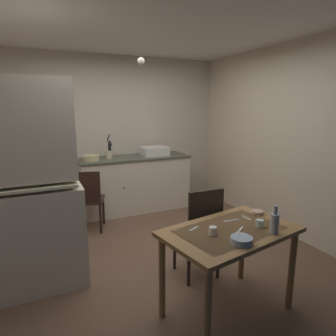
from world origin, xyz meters
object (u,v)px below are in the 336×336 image
hand_pump (110,148)px  chair_far_side (200,232)px  hutch_cabinet (27,195)px  dining_table (230,242)px  chair_by_counter (88,199)px  serving_bowl_wide (257,212)px  teacup_cream (260,223)px  glass_bottle (275,223)px  sink_basin (154,151)px  mixing_bowl_counter (91,158)px

hand_pump → chair_far_side: (0.36, -2.30, -0.59)m
hutch_cabinet → dining_table: hutch_cabinet is taller
hutch_cabinet → chair_by_counter: hutch_cabinet is taller
serving_bowl_wide → teacup_cream: 0.30m
dining_table → glass_bottle: glass_bottle is taller
sink_basin → mixing_bowl_counter: bearing=-177.4°
chair_by_counter → hutch_cabinet: bearing=-123.6°
hand_pump → glass_bottle: 3.13m
hutch_cabinet → hand_pump: bearing=55.3°
mixing_bowl_counter → glass_bottle: (0.91, -2.97, -0.11)m
hand_pump → chair_by_counter: (-0.48, -0.65, -0.61)m
chair_by_counter → serving_bowl_wide: 2.40m
chair_by_counter → teacup_cream: (1.06, -2.27, 0.32)m
serving_bowl_wide → teacup_cream: size_ratio=1.76×
teacup_cream → serving_bowl_wide: bearing=52.4°
sink_basin → hand_pump: 0.77m
chair_by_counter → glass_bottle: (1.07, -2.42, 0.38)m
hutch_cabinet → sink_basin: bearing=40.7°
sink_basin → dining_table: sink_basin is taller
hutch_cabinet → glass_bottle: (1.79, -1.33, -0.08)m
chair_by_counter → serving_bowl_wide: (1.24, -2.03, 0.30)m
hutch_cabinet → hand_pump: size_ratio=5.18×
hutch_cabinet → teacup_cream: 2.14m
mixing_bowl_counter → chair_by_counter: (-0.16, -0.55, -0.48)m
chair_far_side → hutch_cabinet: bearing=160.3°
chair_far_side → glass_bottle: 0.87m
teacup_cream → glass_bottle: bearing=-84.9°
dining_table → glass_bottle: bearing=-37.3°
sink_basin → hand_pump: bearing=176.6°
hutch_cabinet → chair_far_side: hutch_cabinet is taller
hand_pump → serving_bowl_wide: bearing=-74.1°
sink_basin → glass_bottle: size_ratio=1.89×
chair_far_side → chair_by_counter: chair_far_side is taller
chair_far_side → teacup_cream: (0.21, -0.62, 0.29)m
hand_pump → chair_by_counter: bearing=-126.6°
hutch_cabinet → mixing_bowl_counter: size_ratio=8.01×
hand_pump → sink_basin: bearing=-3.4°
chair_far_side → dining_table: bearing=-94.6°
teacup_cream → sink_basin: bearing=86.2°
hutch_cabinet → serving_bowl_wide: size_ratio=18.06×
hand_pump → chair_by_counter: size_ratio=0.43×
glass_bottle → chair_far_side: bearing=106.3°
hand_pump → mixing_bowl_counter: hand_pump is taller
sink_basin → mixing_bowl_counter: sink_basin is taller
chair_by_counter → glass_bottle: bearing=-66.1°
mixing_bowl_counter → teacup_cream: 2.97m
mixing_bowl_counter → serving_bowl_wide: 2.80m
mixing_bowl_counter → chair_far_side: mixing_bowl_counter is taller
chair_far_side → teacup_cream: chair_far_side is taller
hand_pump → dining_table: size_ratio=0.32×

